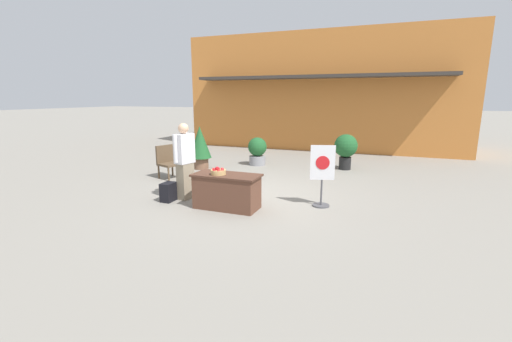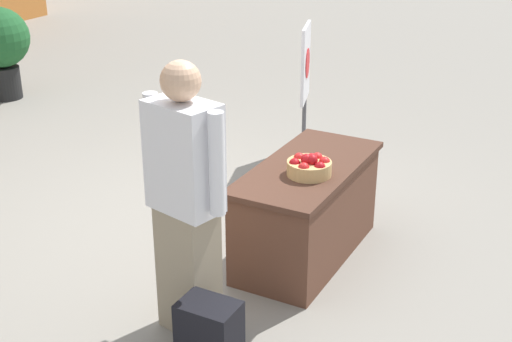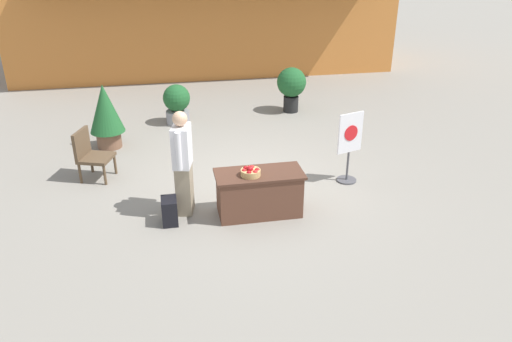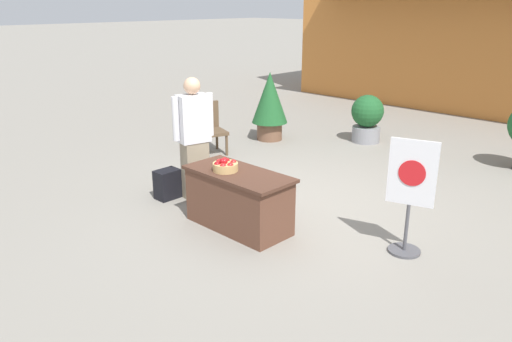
% 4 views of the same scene
% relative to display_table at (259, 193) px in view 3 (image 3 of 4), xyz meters
% --- Properties ---
extents(ground_plane, '(120.00, 120.00, 0.00)m').
position_rel_display_table_xyz_m(ground_plane, '(0.00, 1.04, -0.36)').
color(ground_plane, gray).
extents(display_table, '(1.39, 0.65, 0.72)m').
position_rel_display_table_xyz_m(display_table, '(0.00, 0.00, 0.00)').
color(display_table, brown).
rests_on(display_table, ground_plane).
extents(apple_basket, '(0.31, 0.31, 0.16)m').
position_rel_display_table_xyz_m(apple_basket, '(-0.15, -0.08, 0.43)').
color(apple_basket, tan).
rests_on(apple_basket, display_table).
extents(person_visitor, '(0.35, 0.60, 1.72)m').
position_rel_display_table_xyz_m(person_visitor, '(-1.16, 0.26, 0.52)').
color(person_visitor, gray).
rests_on(person_visitor, ground_plane).
extents(backpack, '(0.24, 0.34, 0.42)m').
position_rel_display_table_xyz_m(backpack, '(-1.43, -0.04, -0.15)').
color(backpack, black).
rests_on(backpack, ground_plane).
extents(poster_board, '(0.50, 0.36, 1.31)m').
position_rel_display_table_xyz_m(poster_board, '(1.81, 0.84, 0.33)').
color(poster_board, '#4C4C51').
rests_on(poster_board, ground_plane).
extents(patio_chair, '(0.70, 0.70, 0.93)m').
position_rel_display_table_xyz_m(patio_chair, '(-2.77, 1.86, 0.14)').
color(patio_chair, brown).
rests_on(patio_chair, ground_plane).
extents(potted_plant_far_right, '(0.72, 0.72, 1.37)m').
position_rel_display_table_xyz_m(potted_plant_far_right, '(-2.58, 3.33, 0.40)').
color(potted_plant_far_right, brown).
rests_on(potted_plant_far_right, ground_plane).
extents(potted_plant_far_left, '(0.64, 0.64, 0.95)m').
position_rel_display_table_xyz_m(potted_plant_far_left, '(-1.07, 4.56, 0.14)').
color(potted_plant_far_left, gray).
rests_on(potted_plant_far_left, ground_plane).
extents(potted_plant_near_right, '(0.73, 0.73, 1.13)m').
position_rel_display_table_xyz_m(potted_plant_near_right, '(1.80, 4.90, 0.33)').
color(potted_plant_near_right, black).
rests_on(potted_plant_near_right, ground_plane).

